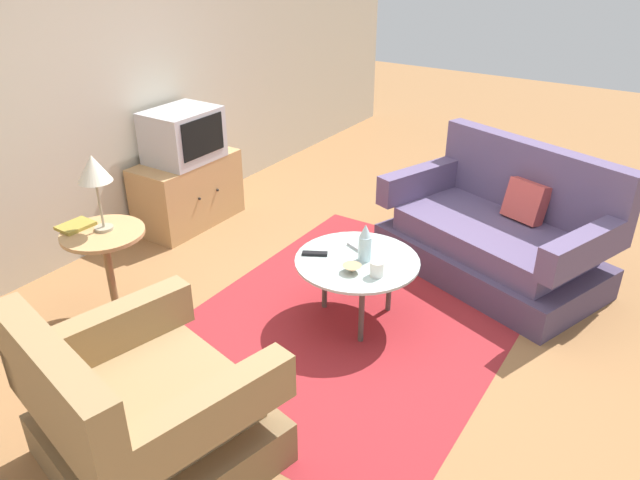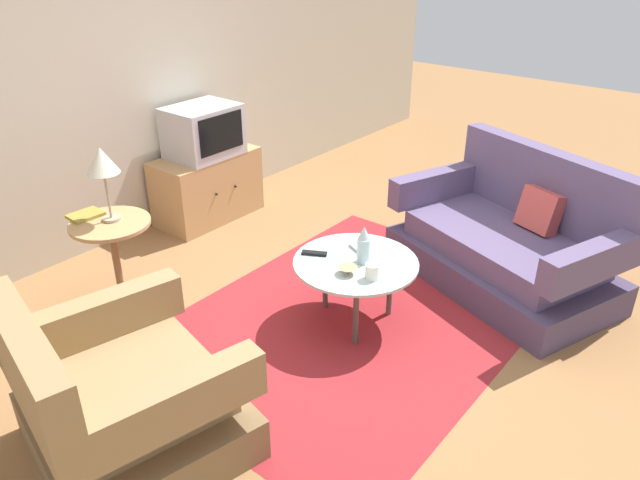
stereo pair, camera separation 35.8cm
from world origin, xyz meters
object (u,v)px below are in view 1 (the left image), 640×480
Objects in this scene: television at (183,135)px; bowl at (352,269)px; armchair at (144,416)px; tv_remote_silver at (356,247)px; coffee_table at (357,265)px; tv_remote_dark at (315,254)px; mug at (377,268)px; vase at (365,243)px; book at (76,226)px; side_table at (107,256)px; table_lamp at (94,171)px; couch at (498,235)px; tv_stand at (188,191)px.

bowl is at bearing -107.76° from television.
armchair reaches higher than tv_remote_silver.
tv_remote_dark reaches higher than coffee_table.
mug reaches higher than coffee_table.
tv_remote_dark is (-0.12, 0.30, -0.11)m from vase.
coffee_table is 1.83m from book.
side_table is at bearing -119.92° from tv_remote_silver.
table_lamp is 1.46m from tv_remote_dark.
couch is 2.79m from side_table.
bowl is 0.32m from tv_remote_dark.
couch is 2.23× the size of coffee_table.
tv_stand is 7.70× the size of bowl.
couch is at bearing -76.10° from tv_stand.
tv_remote_silver is at bearing -156.99° from tv_remote_dark.
table_lamp is (-1.33, -0.60, 0.74)m from tv_stand.
book is at bearing 63.57° from couch.
television is (0.50, 1.98, 0.39)m from coffee_table.
mug is at bearing 87.59° from armchair.
vase is 1.17× the size of book.
vase is at bearing 173.23° from tv_remote_dark.
couch is at bearing -25.52° from vase.
vase is 0.20m from tv_remote_silver.
table_lamp reaches higher than armchair.
tv_stand is 2.15m from bowl.
television is 3.76× the size of tv_remote_silver.
table_lamp is 1.72m from tv_remote_silver.
tv_remote_dark is 0.77× the size of book.
television is at bearing -168.22° from tv_remote_silver.
mug is at bearing -128.60° from vase.
armchair reaches higher than coffee_table.
side_table is 2.53× the size of vase.
table_lamp reaches higher than side_table.
coffee_table is at bearing -58.06° from side_table.
television is at bearing 76.84° from vase.
couch is 2.67m from television.
table_lamp is 3.01× the size of tv_remote_dark.
armchair is 1.60m from table_lamp.
book reaches higher than coffee_table.
vase is 1.62× the size of tv_remote_silver.
television is at bearing 33.93° from couch.
table_lamp is at bearing 27.81° from side_table.
tv_stand is at bearing -168.16° from tv_remote_silver.
bowl is 1.80m from book.
side_table is at bearing 121.94° from coffee_table.
tv_remote_dark is at bearing 111.52° from vase.
table_lamp reaches higher than tv_remote_silver.
television is at bearing -90.00° from tv_stand.
couch is at bearing -76.04° from television.
tv_stand is at bearing 24.42° from side_table.
side_table is 0.58m from table_lamp.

